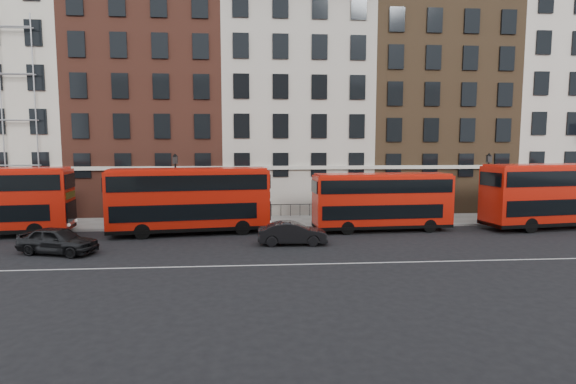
{
  "coord_description": "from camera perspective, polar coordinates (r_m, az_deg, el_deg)",
  "views": [
    {
      "loc": [
        -3.99,
        -24.38,
        6.15
      ],
      "look_at": [
        -1.63,
        5.0,
        3.0
      ],
      "focal_mm": 28.0,
      "sensor_mm": 36.0,
      "label": 1
    }
  ],
  "objects": [
    {
      "name": "road_centre_line",
      "position": [
        23.55,
        5.39,
        -9.05
      ],
      "size": [
        70.0,
        0.12,
        0.01
      ],
      "primitive_type": "cube",
      "color": "white",
      "rests_on": "ground"
    },
    {
      "name": "lamp_post_right",
      "position": [
        38.45,
        24.03,
        0.99
      ],
      "size": [
        0.44,
        0.44,
        5.33
      ],
      "color": "black",
      "rests_on": "pavement"
    },
    {
      "name": "pavement",
      "position": [
        35.63,
        1.91,
        -3.72
      ],
      "size": [
        80.0,
        5.0,
        0.15
      ],
      "primitive_type": "cube",
      "color": "gray",
      "rests_on": "ground"
    },
    {
      "name": "ground",
      "position": [
        25.46,
        4.6,
        -7.9
      ],
      "size": [
        120.0,
        120.0,
        0.0
      ],
      "primitive_type": "plane",
      "color": "black",
      "rests_on": "ground"
    },
    {
      "name": "car_front",
      "position": [
        27.71,
        0.57,
        -5.24
      ],
      "size": [
        4.29,
        1.6,
        1.4
      ],
      "primitive_type": "imported",
      "rotation": [
        0.0,
        0.0,
        1.54
      ],
      "color": "black",
      "rests_on": "ground"
    },
    {
      "name": "car_rear",
      "position": [
        28.5,
        -27.2,
        -5.48
      ],
      "size": [
        4.81,
        3.05,
        1.53
      ],
      "primitive_type": "imported",
      "rotation": [
        0.0,
        0.0,
        1.27
      ],
      "color": "black",
      "rests_on": "ground"
    },
    {
      "name": "building_terrace",
      "position": [
        42.62,
        0.39,
        11.61
      ],
      "size": [
        64.0,
        11.95,
        22.0
      ],
      "color": "beige",
      "rests_on": "ground"
    },
    {
      "name": "kerb",
      "position": [
        33.19,
        2.4,
        -4.44
      ],
      "size": [
        80.0,
        0.3,
        0.16
      ],
      "primitive_type": "cube",
      "color": "gray",
      "rests_on": "ground"
    },
    {
      "name": "lamp_post_left",
      "position": [
        33.92,
        -14.05,
        0.72
      ],
      "size": [
        0.44,
        0.44,
        5.33
      ],
      "color": "black",
      "rests_on": "pavement"
    },
    {
      "name": "bus_d",
      "position": [
        38.18,
        30.95,
        -0.22
      ],
      "size": [
        11.46,
        4.22,
        4.71
      ],
      "rotation": [
        0.0,
        0.0,
        0.14
      ],
      "color": "red",
      "rests_on": "ground"
    },
    {
      "name": "bus_c",
      "position": [
        32.43,
        11.79,
        -1.03
      ],
      "size": [
        9.86,
        2.88,
        4.09
      ],
      "rotation": [
        0.0,
        0.0,
        0.05
      ],
      "color": "red",
      "rests_on": "ground"
    },
    {
      "name": "iron_railings",
      "position": [
        37.7,
        1.53,
        -2.29
      ],
      "size": [
        6.6,
        0.06,
        1.0
      ],
      "primitive_type": null,
      "color": "black",
      "rests_on": "pavement"
    },
    {
      "name": "bus_b",
      "position": [
        31.39,
        -12.44,
        -0.86
      ],
      "size": [
        11.0,
        3.97,
        4.52
      ],
      "rotation": [
        0.0,
        0.0,
        0.13
      ],
      "color": "red",
      "rests_on": "ground"
    }
  ]
}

